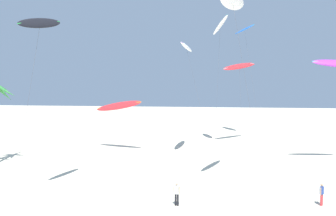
# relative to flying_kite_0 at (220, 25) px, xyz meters

# --- Properties ---
(flying_kite_0) EXTENTS (3.22, 7.05, 19.24)m
(flying_kite_0) POSITION_rel_flying_kite_0_xyz_m (0.00, 0.00, 0.00)
(flying_kite_0) COLOR white
(flying_kite_0) RESTS_ON ground
(flying_kite_1) EXTENTS (5.71, 8.73, 12.96)m
(flying_kite_1) POSITION_rel_flying_kite_0_xyz_m (2.94, 2.07, -5.97)
(flying_kite_1) COLOR red
(flying_kite_1) RESTS_ON ground
(flying_kite_2) EXTENTS (3.92, 8.01, 16.62)m
(flying_kite_2) POSITION_rel_flying_kite_0_xyz_m (1.51, -22.85, -2.07)
(flying_kite_2) COLOR white
(flying_kite_2) RESTS_ON ground
(flying_kite_4) EXTENTS (7.61, 8.30, 7.29)m
(flying_kite_4) POSITION_rel_flying_kite_0_xyz_m (-13.64, -6.98, -11.77)
(flying_kite_4) COLOR red
(flying_kite_4) RESTS_ON ground
(flying_kite_5) EXTENTS (2.16, 4.57, 14.46)m
(flying_kite_5) POSITION_rel_flying_kite_0_xyz_m (-13.06, -27.97, -4.35)
(flying_kite_5) COLOR black
(flying_kite_5) RESTS_ON ground
(flying_kite_6) EXTENTS (4.76, 10.54, 19.73)m
(flying_kite_6) POSITION_rel_flying_kite_0_xyz_m (4.04, 11.14, 1.11)
(flying_kite_6) COLOR blue
(flying_kite_6) RESTS_ON ground
(flying_kite_7) EXTENTS (4.42, 8.86, 14.32)m
(flying_kite_7) POSITION_rel_flying_kite_0_xyz_m (-4.04, -8.54, -4.11)
(flying_kite_7) COLOR white
(flying_kite_7) RESTS_ON ground
(person_foreground_walker) EXTENTS (0.51, 0.24, 1.73)m
(person_foreground_walker) POSITION_rel_flying_kite_0_xyz_m (-2.43, -28.24, -16.93)
(person_foreground_walker) COLOR black
(person_foreground_walker) RESTS_ON ground
(person_near_right) EXTENTS (0.33, 0.44, 1.64)m
(person_near_right) POSITION_rel_flying_kite_0_xyz_m (7.99, -26.45, -16.98)
(person_near_right) COLOR red
(person_near_right) RESTS_ON ground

